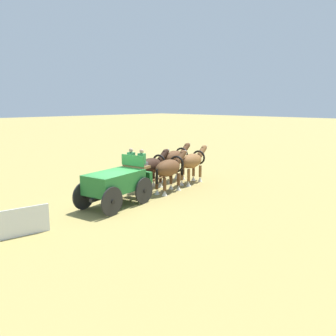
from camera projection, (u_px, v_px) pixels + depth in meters
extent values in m
plane|color=#9E8C4C|center=(115.00, 206.00, 16.66)|extent=(220.00, 220.00, 0.00)
cube|color=#236B2D|center=(114.00, 182.00, 16.43)|extent=(3.14, 2.11, 0.93)
cube|color=brown|center=(137.00, 166.00, 17.72)|extent=(0.82, 1.51, 0.12)
cube|color=#236B2D|center=(141.00, 176.00, 18.16)|extent=(0.48, 1.29, 0.60)
cube|color=#236B2D|center=(133.00, 160.00, 17.41)|extent=(0.33, 1.41, 0.55)
cube|color=black|center=(115.00, 193.00, 16.53)|extent=(3.14, 0.77, 0.16)
cylinder|color=black|center=(117.00, 186.00, 17.96)|extent=(1.31, 0.33, 1.32)
cylinder|color=black|center=(117.00, 186.00, 17.96)|extent=(0.23, 0.22, 0.20)
cylinder|color=black|center=(144.00, 191.00, 16.99)|extent=(1.31, 0.33, 1.32)
cylinder|color=black|center=(144.00, 191.00, 16.99)|extent=(0.23, 0.22, 0.20)
cylinder|color=black|center=(84.00, 196.00, 16.08)|extent=(1.31, 0.33, 1.32)
cylinder|color=black|center=(84.00, 196.00, 16.08)|extent=(0.23, 0.22, 0.20)
cylinder|color=black|center=(112.00, 202.00, 15.10)|extent=(1.31, 0.33, 1.32)
cylinder|color=black|center=(112.00, 202.00, 15.10)|extent=(0.23, 0.22, 0.20)
cylinder|color=brown|center=(149.00, 182.00, 18.77)|extent=(2.57, 0.60, 0.10)
cube|color=slate|center=(133.00, 162.00, 17.98)|extent=(0.45, 0.39, 0.16)
cube|color=#338C4C|center=(131.00, 158.00, 17.83)|extent=(0.30, 0.40, 0.55)
sphere|color=tan|center=(131.00, 150.00, 17.76)|extent=(0.22, 0.22, 0.22)
cube|color=slate|center=(143.00, 164.00, 17.60)|extent=(0.45, 0.39, 0.16)
cube|color=#338C4C|center=(142.00, 159.00, 17.45)|extent=(0.30, 0.40, 0.55)
sphere|color=tan|center=(142.00, 151.00, 17.38)|extent=(0.22, 0.22, 0.22)
ellipsoid|color=#331E14|center=(149.00, 166.00, 19.74)|extent=(2.32, 1.33, 0.93)
cylinder|color=#331E14|center=(153.00, 176.00, 20.64)|extent=(0.18, 0.18, 0.67)
cone|color=silver|center=(154.00, 184.00, 20.73)|extent=(0.30, 0.30, 0.29)
cylinder|color=#331E14|center=(160.00, 177.00, 20.36)|extent=(0.18, 0.18, 0.67)
cone|color=silver|center=(160.00, 185.00, 20.45)|extent=(0.30, 0.30, 0.29)
cylinder|color=#331E14|center=(138.00, 181.00, 19.39)|extent=(0.18, 0.18, 0.67)
cone|color=silver|center=(138.00, 189.00, 19.48)|extent=(0.30, 0.30, 0.29)
cylinder|color=#331E14|center=(145.00, 182.00, 19.11)|extent=(0.18, 0.18, 0.67)
cone|color=silver|center=(145.00, 190.00, 19.20)|extent=(0.30, 0.30, 0.29)
cylinder|color=#331E14|center=(162.00, 157.00, 20.77)|extent=(1.00, 0.53, 0.81)
ellipsoid|color=#331E14|center=(166.00, 152.00, 21.02)|extent=(0.64, 0.37, 0.32)
cube|color=silver|center=(168.00, 151.00, 21.25)|extent=(0.08, 0.11, 0.24)
torus|color=black|center=(159.00, 162.00, 20.52)|extent=(0.30, 0.96, 0.96)
cylinder|color=black|center=(137.00, 175.00, 18.86)|extent=(0.14, 0.14, 0.80)
ellipsoid|color=brown|center=(168.00, 168.00, 19.02)|extent=(2.16, 1.30, 0.93)
cylinder|color=brown|center=(171.00, 178.00, 19.88)|extent=(0.18, 0.18, 0.69)
cone|color=silver|center=(171.00, 187.00, 19.97)|extent=(0.30, 0.30, 0.30)
cylinder|color=brown|center=(179.00, 179.00, 19.60)|extent=(0.18, 0.18, 0.69)
cone|color=silver|center=(178.00, 188.00, 19.69)|extent=(0.30, 0.30, 0.30)
cylinder|color=brown|center=(157.00, 183.00, 18.72)|extent=(0.18, 0.18, 0.69)
cone|color=silver|center=(157.00, 192.00, 18.81)|extent=(0.30, 0.30, 0.30)
cylinder|color=brown|center=(165.00, 184.00, 18.44)|extent=(0.18, 0.18, 0.69)
cone|color=silver|center=(165.00, 193.00, 18.53)|extent=(0.30, 0.30, 0.30)
cylinder|color=brown|center=(180.00, 158.00, 19.99)|extent=(1.00, 0.53, 0.81)
ellipsoid|color=brown|center=(183.00, 153.00, 20.24)|extent=(0.64, 0.37, 0.32)
cube|color=silver|center=(186.00, 152.00, 20.47)|extent=(0.08, 0.11, 0.24)
torus|color=black|center=(177.00, 164.00, 19.75)|extent=(0.30, 0.96, 0.96)
cylinder|color=black|center=(157.00, 177.00, 18.21)|extent=(0.14, 0.14, 0.80)
ellipsoid|color=brown|center=(174.00, 158.00, 21.84)|extent=(2.29, 1.35, 0.96)
cylinder|color=brown|center=(176.00, 168.00, 22.74)|extent=(0.18, 0.18, 0.75)
cone|color=silver|center=(176.00, 176.00, 22.84)|extent=(0.30, 0.30, 0.32)
cylinder|color=brown|center=(183.00, 169.00, 22.45)|extent=(0.18, 0.18, 0.75)
cone|color=silver|center=(183.00, 177.00, 22.55)|extent=(0.30, 0.30, 0.32)
cylinder|color=brown|center=(164.00, 172.00, 21.51)|extent=(0.18, 0.18, 0.75)
cone|color=silver|center=(164.00, 180.00, 21.61)|extent=(0.30, 0.30, 0.32)
cylinder|color=brown|center=(171.00, 173.00, 21.23)|extent=(0.18, 0.18, 0.75)
cone|color=silver|center=(171.00, 181.00, 21.33)|extent=(0.30, 0.30, 0.32)
cylinder|color=brown|center=(184.00, 150.00, 22.86)|extent=(1.00, 0.53, 0.81)
ellipsoid|color=brown|center=(187.00, 145.00, 23.11)|extent=(0.64, 0.37, 0.32)
cube|color=silver|center=(189.00, 145.00, 23.34)|extent=(0.08, 0.11, 0.24)
torus|color=black|center=(182.00, 155.00, 22.61)|extent=(0.31, 0.98, 0.98)
cylinder|color=black|center=(164.00, 166.00, 20.98)|extent=(0.14, 0.14, 0.80)
ellipsoid|color=brown|center=(191.00, 161.00, 21.14)|extent=(2.19, 1.26, 0.88)
cylinder|color=brown|center=(193.00, 170.00, 22.00)|extent=(0.18, 0.18, 0.73)
cone|color=silver|center=(193.00, 178.00, 22.10)|extent=(0.30, 0.30, 0.31)
cylinder|color=brown|center=(200.00, 171.00, 21.73)|extent=(0.18, 0.18, 0.73)
cone|color=silver|center=(200.00, 179.00, 21.83)|extent=(0.30, 0.30, 0.31)
cylinder|color=brown|center=(182.00, 174.00, 20.82)|extent=(0.18, 0.18, 0.73)
cone|color=silver|center=(182.00, 183.00, 20.92)|extent=(0.30, 0.30, 0.31)
cylinder|color=brown|center=(189.00, 175.00, 20.56)|extent=(0.18, 0.18, 0.73)
cone|color=silver|center=(189.00, 184.00, 20.65)|extent=(0.30, 0.30, 0.31)
cylinder|color=brown|center=(201.00, 152.00, 22.13)|extent=(1.00, 0.53, 0.81)
ellipsoid|color=brown|center=(204.00, 148.00, 22.38)|extent=(0.64, 0.37, 0.32)
cube|color=silver|center=(206.00, 147.00, 22.61)|extent=(0.08, 0.11, 0.24)
torus|color=black|center=(199.00, 157.00, 21.88)|extent=(0.29, 0.92, 0.91)
cylinder|color=black|center=(182.00, 168.00, 20.31)|extent=(0.14, 0.14, 0.80)
cube|color=silver|center=(5.00, 225.00, 12.49)|extent=(3.17, 0.56, 1.10)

